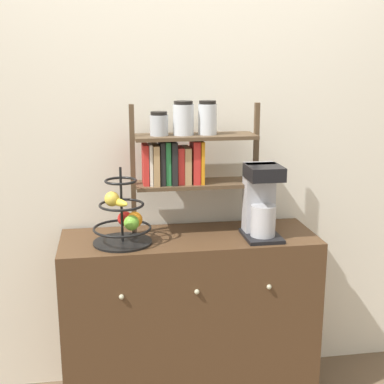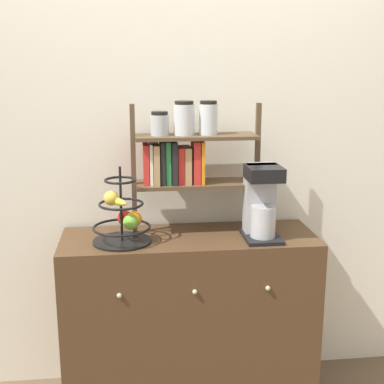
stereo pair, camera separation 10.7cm
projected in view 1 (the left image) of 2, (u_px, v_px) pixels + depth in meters
name	position (u px, v px, depth m)	size (l,w,h in m)	color
wall_back	(181.00, 147.00, 2.81)	(7.00, 0.05, 2.60)	silver
sideboard	(189.00, 318.00, 2.75)	(1.26, 0.46, 0.89)	#4C331E
coffee_maker	(261.00, 200.00, 2.61)	(0.17, 0.23, 0.36)	black
fruit_stand	(123.00, 219.00, 2.52)	(0.28, 0.28, 0.37)	black
shelf_hutch	(183.00, 152.00, 2.63)	(0.65, 0.20, 0.66)	brown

